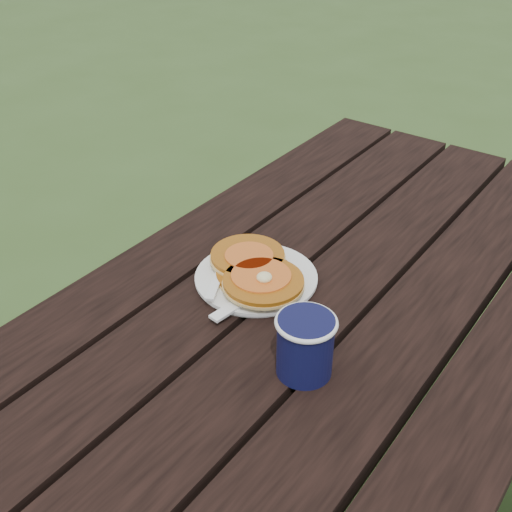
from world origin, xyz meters
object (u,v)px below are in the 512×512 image
Objects in this scene: picnic_table at (264,506)px; plate at (256,278)px; coffee_cup at (305,343)px; pancake_stack at (256,271)px.

plate is at bearing 130.71° from picnic_table.
picnic_table is at bearing 178.48° from coffee_cup.
plate is 0.02m from pancake_stack.
coffee_cup reaches higher than picnic_table.
coffee_cup is at bearing -35.99° from pancake_stack.
pancake_stack is (-0.12, 0.13, 0.41)m from picnic_table.
picnic_table is 0.44m from pancake_stack.
coffee_cup reaches higher than plate.
plate is at bearing 143.34° from coffee_cup.
coffee_cup is at bearing -1.52° from picnic_table.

